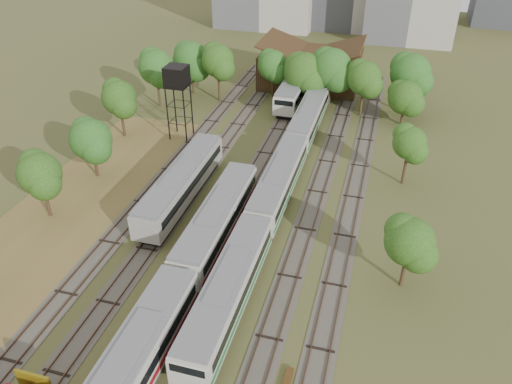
% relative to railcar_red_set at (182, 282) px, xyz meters
% --- Properties ---
extents(ground, '(240.00, 240.00, 0.00)m').
position_rel_railcar_red_set_xyz_m(ground, '(2.00, -5.24, -2.07)').
color(ground, '#475123').
rests_on(ground, ground).
extents(dry_grass_patch, '(14.00, 60.00, 0.04)m').
position_rel_railcar_red_set_xyz_m(dry_grass_patch, '(-16.00, 2.76, -2.05)').
color(dry_grass_patch, brown).
rests_on(dry_grass_patch, ground).
extents(tracks, '(24.60, 80.00, 0.19)m').
position_rel_railcar_red_set_xyz_m(tracks, '(1.33, 19.76, -2.03)').
color(tracks, '#4C473D').
rests_on(tracks, ground).
extents(railcar_red_set, '(3.16, 34.58, 3.91)m').
position_rel_railcar_red_set_xyz_m(railcar_red_set, '(0.00, 0.00, 0.00)').
color(railcar_red_set, black).
rests_on(railcar_red_set, ground).
extents(railcar_green_set, '(3.05, 52.08, 3.77)m').
position_rel_railcar_red_set_xyz_m(railcar_green_set, '(4.00, 17.52, -0.07)').
color(railcar_green_set, black).
rests_on(railcar_green_set, ground).
extents(railcar_rear, '(3.22, 16.08, 3.98)m').
position_rel_railcar_red_set_xyz_m(railcar_rear, '(0.00, 44.92, 0.04)').
color(railcar_rear, black).
rests_on(railcar_rear, ground).
extents(old_grey_coach, '(3.11, 18.00, 3.86)m').
position_rel_railcar_red_set_xyz_m(old_grey_coach, '(-6.00, 14.15, 0.04)').
color(old_grey_coach, black).
rests_on(old_grey_coach, ground).
extents(water_tower, '(2.84, 2.84, 9.84)m').
position_rel_railcar_red_set_xyz_m(water_tower, '(-12.23, 28.60, 6.22)').
color(water_tower, black).
rests_on(water_tower, ground).
extents(maintenance_shed, '(16.45, 11.55, 7.58)m').
position_rel_railcar_red_set_xyz_m(maintenance_shed, '(1.00, 52.74, 0.85)').
color(maintenance_shed, '#372014').
rests_on(maintenance_shed, ground).
extents(tree_band_left, '(6.75, 56.15, 8.79)m').
position_rel_railcar_red_set_xyz_m(tree_band_left, '(-18.69, 16.69, 3.41)').
color(tree_band_left, '#382616').
rests_on(tree_band_left, ground).
extents(tree_band_far, '(39.21, 8.59, 8.97)m').
position_rel_railcar_red_set_xyz_m(tree_band_far, '(0.66, 44.00, 3.58)').
color(tree_band_far, '#382616').
rests_on(tree_band_far, ground).
extents(tree_band_right, '(5.66, 38.48, 7.13)m').
position_rel_railcar_red_set_xyz_m(tree_band_right, '(16.96, 26.46, 2.44)').
color(tree_band_right, '#382616').
rests_on(tree_band_right, ground).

